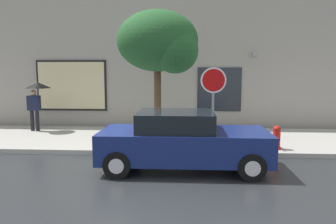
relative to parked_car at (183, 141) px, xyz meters
name	(u,v)px	position (x,y,z in m)	size (l,w,h in m)	color
ground_plane	(131,166)	(-1.34, 0.14, -0.72)	(60.00, 60.00, 0.00)	#282B2D
sidewalk	(146,139)	(-1.34, 3.14, -0.64)	(20.00, 4.00, 0.15)	#A3A099
building_facade	(152,46)	(-1.36, 5.64, 2.76)	(20.00, 0.67, 7.00)	#9E998E
parked_car	(183,141)	(0.00, 0.00, 0.00)	(4.16, 1.85, 1.46)	navy
fire_hydrant	(277,138)	(2.77, 1.65, -0.22)	(0.30, 0.44, 0.71)	red
pedestrian_with_umbrella	(37,93)	(-5.65, 4.06, 0.91)	(0.94, 0.94, 1.88)	black
street_tree	(161,43)	(-0.73, 2.35, 2.60)	(2.58, 2.19, 4.23)	#4C3823
stop_sign	(213,91)	(0.88, 1.66, 1.14)	(0.76, 0.10, 2.42)	gray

